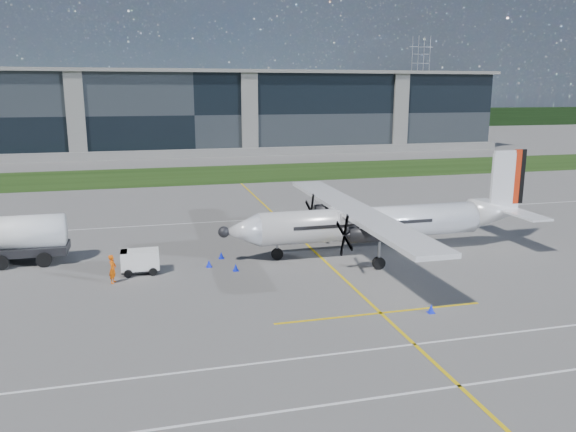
{
  "coord_description": "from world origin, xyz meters",
  "views": [
    {
      "loc": [
        -9.05,
        -32.57,
        11.9
      ],
      "look_at": [
        0.53,
        4.77,
        3.24
      ],
      "focal_mm": 35.0,
      "sensor_mm": 36.0,
      "label": 1
    }
  ],
  "objects": [
    {
      "name": "tree_line",
      "position": [
        0.0,
        140.0,
        3.0
      ],
      "size": [
        400.0,
        6.0,
        6.0
      ],
      "primitive_type": "cube",
      "color": "black",
      "rests_on": "ground"
    },
    {
      "name": "white_lane_line",
      "position": [
        0.0,
        -14.0,
        0.01
      ],
      "size": [
        90.0,
        0.15,
        0.01
      ],
      "primitive_type": "cube",
      "color": "white",
      "rests_on": "ground"
    },
    {
      "name": "yellow_taxiway_centerline",
      "position": [
        3.0,
        10.0,
        0.01
      ],
      "size": [
        0.2,
        70.0,
        0.01
      ],
      "primitive_type": "cube",
      "color": "yellow",
      "rests_on": "ground"
    },
    {
      "name": "safety_cone_nose_stbd",
      "position": [
        -4.06,
        6.34,
        0.25
      ],
      "size": [
        0.36,
        0.36,
        0.5
      ],
      "primitive_type": "cone",
      "color": "#0E20F0",
      "rests_on": "ground"
    },
    {
      "name": "baggage_tug",
      "position": [
        -9.71,
        4.34,
        0.79
      ],
      "size": [
        2.62,
        1.57,
        1.57
      ],
      "primitive_type": null,
      "color": "white",
      "rests_on": "ground"
    },
    {
      "name": "turboprop_aircraft",
      "position": [
        7.75,
        5.03,
        3.72
      ],
      "size": [
        23.89,
        24.77,
        7.43
      ],
      "primitive_type": null,
      "color": "white",
      "rests_on": "ground"
    },
    {
      "name": "grass_strip",
      "position": [
        0.0,
        48.0,
        0.02
      ],
      "size": [
        400.0,
        18.0,
        0.04
      ],
      "primitive_type": "cube",
      "color": "#18320D",
      "rests_on": "ground"
    },
    {
      "name": "terminal_building",
      "position": [
        0.0,
        80.0,
        7.5
      ],
      "size": [
        120.0,
        20.0,
        15.0
      ],
      "primitive_type": "cube",
      "color": "black",
      "rests_on": "ground"
    },
    {
      "name": "safety_cone_fwd",
      "position": [
        -5.15,
        4.55,
        0.25
      ],
      "size": [
        0.36,
        0.36,
        0.5
      ],
      "primitive_type": "cone",
      "color": "#0E20F0",
      "rests_on": "ground"
    },
    {
      "name": "ground",
      "position": [
        0.0,
        40.0,
        0.0
      ],
      "size": [
        400.0,
        400.0,
        0.0
      ],
      "primitive_type": "plane",
      "color": "#64615F",
      "rests_on": "ground"
    },
    {
      "name": "pylon_east",
      "position": [
        85.0,
        150.0,
        15.0
      ],
      "size": [
        9.0,
        4.6,
        30.0
      ],
      "primitive_type": null,
      "color": "gray",
      "rests_on": "ground"
    },
    {
      "name": "ground_crew_person",
      "position": [
        -11.38,
        2.81,
        1.05
      ],
      "size": [
        0.82,
        0.99,
        2.1
      ],
      "primitive_type": "imported",
      "rotation": [
        0.0,
        0.0,
        1.3
      ],
      "color": "#F25907",
      "rests_on": "ground"
    },
    {
      "name": "safety_cone_portwing",
      "position": [
        5.68,
        -6.64,
        0.25
      ],
      "size": [
        0.36,
        0.36,
        0.5
      ],
      "primitive_type": "cone",
      "color": "#0E20F0",
      "rests_on": "ground"
    },
    {
      "name": "safety_cone_nose_port",
      "position": [
        -3.5,
        3.25,
        0.25
      ],
      "size": [
        0.36,
        0.36,
        0.5
      ],
      "primitive_type": "cone",
      "color": "#0E20F0",
      "rests_on": "ground"
    },
    {
      "name": "safety_cone_stbdwing",
      "position": [
        6.01,
        17.26,
        0.25
      ],
      "size": [
        0.36,
        0.36,
        0.5
      ],
      "primitive_type": "cone",
      "color": "#0E20F0",
      "rests_on": "ground"
    }
  ]
}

